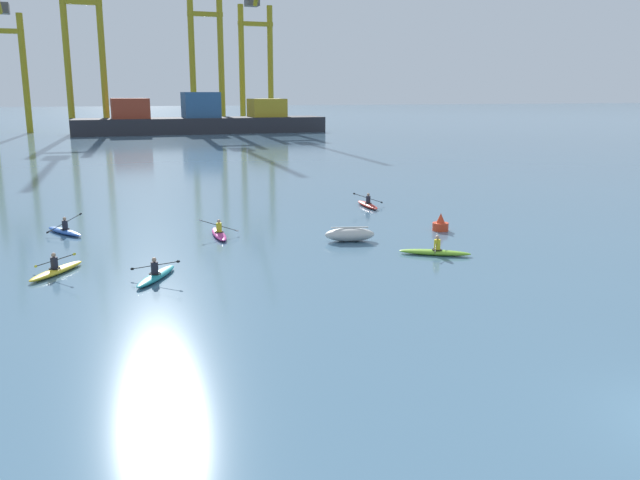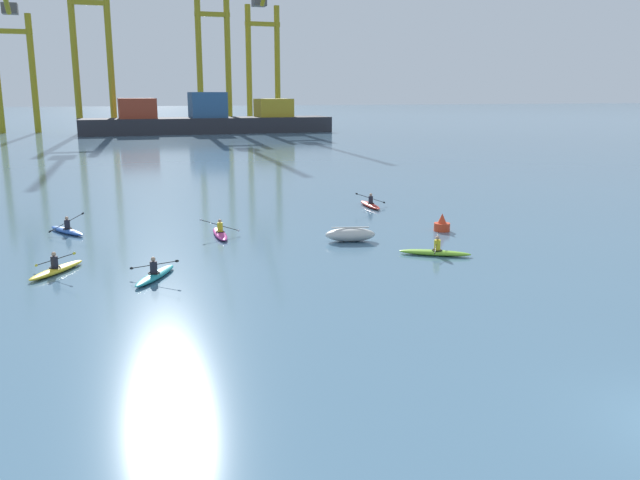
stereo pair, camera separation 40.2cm
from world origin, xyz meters
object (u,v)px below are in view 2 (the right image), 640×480
Objects in this scene: container_barge at (208,120)px; kayak_blue at (67,230)px; gantry_crane_west_mid at (91,32)px; channel_buoy at (442,225)px; gantry_crane_west at (12,49)px; gantry_crane_east at (263,45)px; kayak_yellow at (56,269)px; kayak_lime at (435,252)px; gantry_crane_east_mid at (213,39)px; kayak_red at (370,204)px; capsized_dinghy at (350,235)px; kayak_magenta at (220,233)px; kayak_teal at (155,275)px.

container_barge is 93.05m from kayak_blue.
channel_buoy is (17.00, -103.35, -18.30)m from gantry_crane_west_mid.
gantry_crane_west is 114.13m from channel_buoy.
gantry_crane_west_mid is at bearing -169.25° from gantry_crane_east.
container_barge is 38.90m from gantry_crane_west.
kayak_yellow reaches higher than kayak_lime.
kayak_lime is at bearing -94.91° from gantry_crane_east_mid.
gantry_crane_east reaches higher than kayak_red.
kayak_lime is (16.93, -2.54, -0.00)m from kayak_yellow.
kayak_red is at bearing 61.09° from capsized_dinghy.
gantry_crane_west reaches higher than capsized_dinghy.
channel_buoy is at bearing -91.88° from container_barge.
gantry_crane_west_mid reaches higher than gantry_crane_east.
kayak_blue reaches higher than kayak_magenta.
kayak_lime is at bearing -122.47° from channel_buoy.
gantry_crane_west is 0.83× the size of gantry_crane_east_mid.
container_barge is at bearing 76.76° from kayak_yellow.
gantry_crane_west_mid reaches higher than kayak_teal.
kayak_magenta is 1.06× the size of kayak_teal.
container_barge is at bearing 80.78° from kayak_magenta.
gantry_crane_east is at bearing 80.76° from channel_buoy.
capsized_dinghy is 15.71m from kayak_blue.
channel_buoy is 16.80m from kayak_teal.
gantry_crane_east_mid is at bearing 75.14° from kayak_blue.
kayak_magenta is at bearing -24.45° from kayak_blue.
channel_buoy is 0.31× the size of kayak_lime.
kayak_red reaches higher than kayak_lime.
gantry_crane_west reaches higher than kayak_magenta.
container_barge is 25.12m from gantry_crane_east.
kayak_yellow is 0.91× the size of kayak_magenta.
kayak_blue is (-26.19, -98.70, -17.99)m from gantry_crane_east_mid.
channel_buoy is 0.31× the size of kayak_blue.
channel_buoy is at bearing -99.24° from gantry_crane_east.
container_barge reaches higher than kayak_lime.
kayak_magenta is 12.84m from kayak_red.
gantry_crane_east is at bearing 74.41° from kayak_magenta.
kayak_magenta reaches higher than kayak_teal.
kayak_blue reaches higher than capsized_dinghy.
kayak_magenta is at bearing -105.59° from gantry_crane_east.
container_barge reaches higher than kayak_red.
gantry_crane_west is 113.40m from capsized_dinghy.
container_barge is at bearing 75.65° from kayak_blue.
capsized_dinghy is at bearing -28.92° from kayak_magenta.
kayak_yellow is 17.12m from kayak_lime.
capsized_dinghy is 0.90× the size of kayak_yellow.
container_barge is 101.48m from kayak_yellow.
capsized_dinghy is at bearing -95.29° from container_barge.
kayak_teal is (3.93, -2.28, 0.00)m from kayak_yellow.
kayak_blue reaches higher than kayak_lime.
gantry_crane_west_mid is 1.03× the size of gantry_crane_east.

